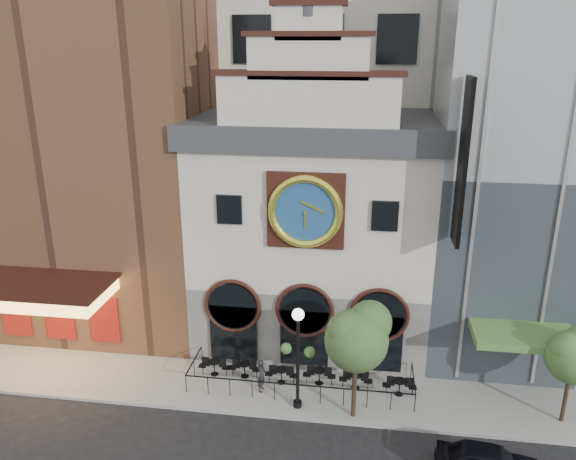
# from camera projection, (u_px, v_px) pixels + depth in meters

# --- Properties ---
(ground) EXTENTS (120.00, 120.00, 0.00)m
(ground) POSITION_uv_depth(u_px,v_px,m) (294.00, 421.00, 24.82)
(ground) COLOR black
(ground) RESTS_ON ground
(sidewalk) EXTENTS (44.00, 5.00, 0.15)m
(sidewalk) POSITION_uv_depth(u_px,v_px,m) (301.00, 387.00, 27.14)
(sidewalk) COLOR gray
(sidewalk) RESTS_ON ground
(clock_building) EXTENTS (12.60, 8.78, 18.65)m
(clock_building) POSITION_uv_depth(u_px,v_px,m) (314.00, 223.00, 29.99)
(clock_building) COLOR #605E5B
(clock_building) RESTS_ON ground
(theater_building) EXTENTS (14.00, 15.60, 25.00)m
(theater_building) POSITION_uv_depth(u_px,v_px,m) (91.00, 102.00, 31.82)
(theater_building) COLOR brown
(theater_building) RESTS_ON ground
(retail_building) EXTENTS (14.00, 14.40, 20.00)m
(retail_building) POSITION_uv_depth(u_px,v_px,m) (567.00, 158.00, 29.17)
(retail_building) COLOR gray
(retail_building) RESTS_ON ground
(cafe_railing) EXTENTS (10.60, 2.60, 0.90)m
(cafe_railing) POSITION_uv_depth(u_px,v_px,m) (301.00, 377.00, 26.97)
(cafe_railing) COLOR black
(cafe_railing) RESTS_ON sidewalk
(bistro_0) EXTENTS (1.58, 0.68, 0.90)m
(bistro_0) POSITION_uv_depth(u_px,v_px,m) (214.00, 366.00, 27.83)
(bistro_0) COLOR black
(bistro_0) RESTS_ON sidewalk
(bistro_1) EXTENTS (1.58, 0.68, 0.90)m
(bistro_1) POSITION_uv_depth(u_px,v_px,m) (245.00, 368.00, 27.67)
(bistro_1) COLOR black
(bistro_1) RESTS_ON sidewalk
(bistro_2) EXTENTS (1.58, 0.68, 0.90)m
(bistro_2) POSITION_uv_depth(u_px,v_px,m) (281.00, 375.00, 27.16)
(bistro_2) COLOR black
(bistro_2) RESTS_ON sidewalk
(bistro_3) EXTENTS (1.58, 0.68, 0.90)m
(bistro_3) POSITION_uv_depth(u_px,v_px,m) (319.00, 375.00, 27.11)
(bistro_3) COLOR black
(bistro_3) RESTS_ON sidewalk
(bistro_4) EXTENTS (1.58, 0.68, 0.90)m
(bistro_4) POSITION_uv_depth(u_px,v_px,m) (356.00, 380.00, 26.74)
(bistro_4) COLOR black
(bistro_4) RESTS_ON sidewalk
(bistro_5) EXTENTS (1.58, 0.68, 0.90)m
(bistro_5) POSITION_uv_depth(u_px,v_px,m) (399.00, 386.00, 26.27)
(bistro_5) COLOR black
(bistro_5) RESTS_ON sidewalk
(pedestrian) EXTENTS (0.47, 0.65, 1.64)m
(pedestrian) POSITION_uv_depth(u_px,v_px,m) (262.00, 375.00, 26.46)
(pedestrian) COLOR black
(pedestrian) RESTS_ON sidewalk
(lamppost) EXTENTS (1.57, 0.66, 4.93)m
(lamppost) POSITION_uv_depth(u_px,v_px,m) (298.00, 348.00, 24.58)
(lamppost) COLOR black
(lamppost) RESTS_ON sidewalk
(tree_left) EXTENTS (2.83, 2.73, 5.46)m
(tree_left) POSITION_uv_depth(u_px,v_px,m) (358.00, 335.00, 23.68)
(tree_left) COLOR #382619
(tree_left) RESTS_ON sidewalk
(tree_right) EXTENTS (2.39, 2.30, 4.60)m
(tree_right) POSITION_uv_depth(u_px,v_px,m) (575.00, 353.00, 23.54)
(tree_right) COLOR #382619
(tree_right) RESTS_ON sidewalk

